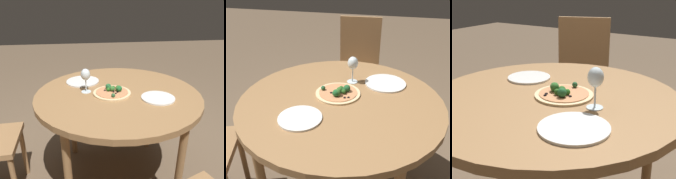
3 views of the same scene
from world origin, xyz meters
The scene contains 6 objects.
dining_table centered at (0.00, 0.00, 0.69)m, with size 1.15×1.15×0.76m.
chair_2 centered at (-0.32, 0.85, 0.53)m, with size 0.51×0.51×0.99m.
pizza centered at (0.04, 0.02, 0.77)m, with size 0.26×0.26×0.06m.
wine_glass centered at (0.22, -0.03, 0.88)m, with size 0.07×0.07×0.17m.
plate_near centered at (-0.24, 0.15, 0.77)m, with size 0.22×0.22×0.01m.
plate_far centered at (0.24, -0.23, 0.77)m, with size 0.26×0.26×0.01m.
Camera 3 is at (0.72, -1.08, 1.25)m, focal length 50.00 mm.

